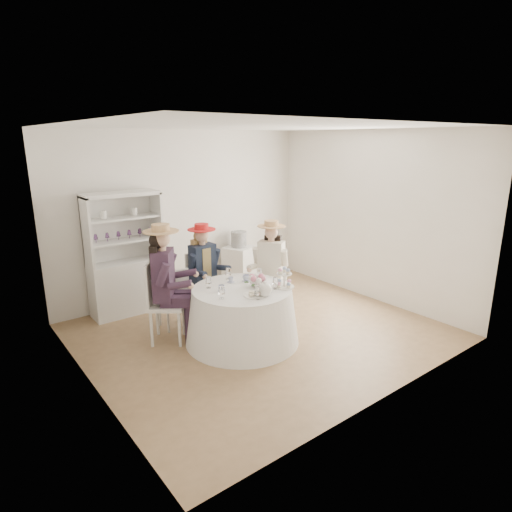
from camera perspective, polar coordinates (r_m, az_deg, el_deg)
ground at (r=5.97m, az=0.60°, el=-9.98°), size 4.50×4.50×0.00m
ceiling at (r=5.40m, az=0.68°, el=16.92°), size 4.50×4.50×0.00m
wall_back at (r=7.17m, az=-9.35°, el=5.50°), size 4.50×0.00×4.50m
wall_front at (r=4.20m, az=17.81°, el=-2.06°), size 4.50×0.00×4.50m
wall_left at (r=4.53m, az=-22.31°, el=-1.20°), size 0.00×4.50×4.50m
wall_right at (r=7.12m, az=15.07°, el=5.09°), size 0.00×4.50×4.50m
tea_table at (r=5.55m, az=-1.86°, el=-7.89°), size 1.47×1.47×0.73m
hutch at (r=6.66m, az=-16.86°, el=-1.93°), size 1.24×0.83×1.83m
side_table at (r=7.64m, az=-2.27°, el=-1.37°), size 0.60×0.60×0.71m
hatbox at (r=7.51m, az=-2.31°, el=2.24°), size 0.36×0.36×0.27m
guest_left at (r=5.50m, az=-11.94°, el=-2.75°), size 0.66×0.64×1.55m
guest_mid at (r=6.18m, az=-7.00°, el=-1.30°), size 0.51×0.53×1.40m
guest_right at (r=6.23m, az=1.95°, el=-0.93°), size 0.61×0.57×1.43m
spare_chair at (r=5.99m, az=-10.81°, el=-5.31°), size 0.37×0.37×0.87m
teacup_a at (r=5.33m, az=-4.61°, el=-4.33°), size 0.09×0.09×0.07m
teacup_b at (r=5.63m, az=-3.38°, el=-3.23°), size 0.09×0.09×0.06m
teacup_c at (r=5.67m, az=-1.31°, el=-3.00°), size 0.12×0.12×0.08m
flower_bowl at (r=5.47m, az=0.26°, el=-3.87°), size 0.24×0.24×0.05m
flower_arrangement at (r=5.47m, az=-0.01°, el=-3.05°), size 0.20×0.21×0.08m
table_teapot at (r=5.14m, az=1.18°, el=-4.51°), size 0.25×0.18×0.19m
sandwich_plate at (r=5.16m, az=-0.28°, el=-5.19°), size 0.25×0.25×0.06m
cupcake_stand at (r=5.44m, az=3.76°, el=-3.24°), size 0.27×0.27×0.25m
stemware_set at (r=5.40m, az=-1.90°, el=-3.58°), size 0.87×0.91×0.15m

